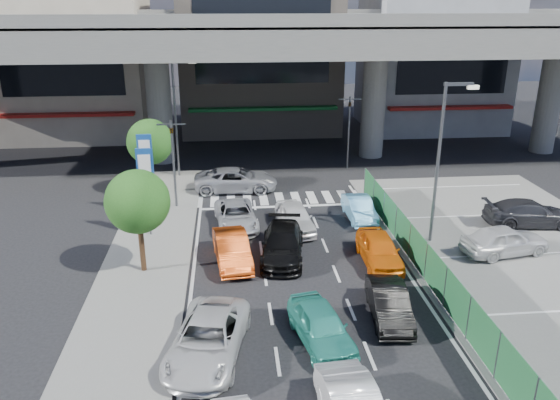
{
  "coord_description": "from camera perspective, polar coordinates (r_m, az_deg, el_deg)",
  "views": [
    {
      "loc": [
        -2.99,
        -18.42,
        11.6
      ],
      "look_at": [
        -0.62,
        6.4,
        2.36
      ],
      "focal_mm": 35.0,
      "sensor_mm": 36.0,
      "label": 1
    }
  ],
  "objects": [
    {
      "name": "street_lamp_left",
      "position": [
        37.21,
        -10.66,
        9.41
      ],
      "size": [
        1.65,
        0.22,
        8.0
      ],
      "color": "#595B60",
      "rests_on": "ground"
    },
    {
      "name": "taxi_orange_left",
      "position": [
        25.45,
        -5.03,
        -5.13
      ],
      "size": [
        1.93,
        4.33,
        1.38
      ],
      "primitive_type": "imported",
      "rotation": [
        0.0,
        0.0,
        0.12
      ],
      "color": "#E84D12",
      "rests_on": "ground"
    },
    {
      "name": "sidewalk_left",
      "position": [
        25.53,
        -14.0,
        -7.2
      ],
      "size": [
        4.0,
        30.0,
        0.12
      ],
      "primitive_type": "cube",
      "color": "slate",
      "rests_on": "ground"
    },
    {
      "name": "taxi_teal_mid",
      "position": [
        19.92,
        4.33,
        -12.97
      ],
      "size": [
        2.34,
        4.22,
        1.36
      ],
      "primitive_type": "imported",
      "rotation": [
        0.0,
        0.0,
        0.19
      ],
      "color": "teal",
      "rests_on": "ground"
    },
    {
      "name": "signboard_far",
      "position": [
        30.97,
        -13.83,
        3.73
      ],
      "size": [
        0.8,
        0.14,
        4.7
      ],
      "color": "#595B60",
      "rests_on": "ground"
    },
    {
      "name": "fence_run",
      "position": [
        23.67,
        15.83,
        -7.38
      ],
      "size": [
        0.16,
        22.0,
        1.8
      ],
      "primitive_type": null,
      "color": "#1E5A30",
      "rests_on": "ground"
    },
    {
      "name": "street_lamp_right",
      "position": [
        27.32,
        16.64,
        4.99
      ],
      "size": [
        1.65,
        0.22,
        8.0
      ],
      "color": "#595B60",
      "rests_on": "ground"
    },
    {
      "name": "parked_sedan_dgrey",
      "position": [
        32.26,
        24.59,
        -1.25
      ],
      "size": [
        4.93,
        2.38,
        1.38
      ],
      "primitive_type": "imported",
      "rotation": [
        0.0,
        0.0,
        1.48
      ],
      "color": "#29292E",
      "rests_on": "parking_lot"
    },
    {
      "name": "building_east",
      "position": [
        54.14,
        15.55,
        13.67
      ],
      "size": [
        12.0,
        10.9,
        12.0
      ],
      "color": "slate",
      "rests_on": "ground"
    },
    {
      "name": "expressway",
      "position": [
        40.63,
        -1.28,
        16.32
      ],
      "size": [
        64.0,
        14.0,
        10.75
      ],
      "color": "slate",
      "rests_on": "ground"
    },
    {
      "name": "sedan_white_mid_left",
      "position": [
        19.35,
        -7.55,
        -14.19
      ],
      "size": [
        3.25,
        5.33,
        1.38
      ],
      "primitive_type": "imported",
      "rotation": [
        0.0,
        0.0,
        -0.2
      ],
      "color": "silver",
      "rests_on": "ground"
    },
    {
      "name": "building_center",
      "position": [
        51.64,
        -2.21,
        15.75
      ],
      "size": [
        14.0,
        10.9,
        15.0
      ],
      "color": "gray",
      "rests_on": "ground"
    },
    {
      "name": "traffic_light_right",
      "position": [
        39.13,
        7.26,
        8.87
      ],
      "size": [
        1.6,
        1.24,
        5.2
      ],
      "color": "#595B60",
      "rests_on": "ground"
    },
    {
      "name": "tree_near",
      "position": [
        24.21,
        -14.66,
        -0.19
      ],
      "size": [
        2.8,
        2.8,
        4.8
      ],
      "color": "#382314",
      "rests_on": "ground"
    },
    {
      "name": "parked_sedan_white",
      "position": [
        28.17,
        22.42,
        -3.9
      ],
      "size": [
        4.43,
        2.4,
        1.43
      ],
      "primitive_type": "imported",
      "rotation": [
        0.0,
        0.0,
        1.75
      ],
      "color": "silver",
      "rests_on": "parking_lot"
    },
    {
      "name": "traffic_light_left",
      "position": [
        31.54,
        -11.2,
        5.88
      ],
      "size": [
        1.6,
        1.24,
        5.2
      ],
      "color": "#595B60",
      "rests_on": "ground"
    },
    {
      "name": "kei_truck_front_right",
      "position": [
        30.64,
        8.28,
        -0.89
      ],
      "size": [
        1.37,
        3.77,
        1.24
      ],
      "primitive_type": "imported",
      "rotation": [
        0.0,
        0.0,
        0.02
      ],
      "color": "#5BA6D3",
      "rests_on": "ground"
    },
    {
      "name": "wagon_silver_front_left",
      "position": [
        29.4,
        -4.6,
        -1.66
      ],
      "size": [
        2.5,
        4.67,
        1.25
      ],
      "primitive_type": "imported",
      "rotation": [
        0.0,
        0.0,
        0.1
      ],
      "color": "#A4A6AC",
      "rests_on": "ground"
    },
    {
      "name": "tree_far",
      "position": [
        34.27,
        -13.44,
        5.9
      ],
      "size": [
        2.8,
        2.8,
        4.8
      ],
      "color": "#382314",
      "rests_on": "ground"
    },
    {
      "name": "ground",
      "position": [
        21.97,
        3.26,
        -11.57
      ],
      "size": [
        120.0,
        120.0,
        0.0
      ],
      "primitive_type": "plane",
      "color": "black",
      "rests_on": "ground"
    },
    {
      "name": "sedan_white_front_mid",
      "position": [
        28.95,
        1.57,
        -1.82
      ],
      "size": [
        2.08,
        4.21,
        1.38
      ],
      "primitive_type": "imported",
      "rotation": [
        0.0,
        0.0,
        0.11
      ],
      "color": "silver",
      "rests_on": "ground"
    },
    {
      "name": "traffic_cone",
      "position": [
        27.43,
        14.29,
        -4.36
      ],
      "size": [
        0.4,
        0.4,
        0.75
      ],
      "primitive_type": "cone",
      "rotation": [
        0.0,
        0.0,
        0.02
      ],
      "color": "red",
      "rests_on": "parking_lot"
    },
    {
      "name": "sedan_black_mid",
      "position": [
        25.84,
        0.27,
        -4.64
      ],
      "size": [
        2.58,
        4.98,
        1.38
      ],
      "primitive_type": "imported",
      "rotation": [
        0.0,
        0.0,
        -0.14
      ],
      "color": "black",
      "rests_on": "ground"
    },
    {
      "name": "parking_lot",
      "position": [
        27.32,
        26.22,
        -6.99
      ],
      "size": [
        12.0,
        28.0,
        0.06
      ],
      "primitive_type": "cube",
      "color": "slate",
      "rests_on": "ground"
    },
    {
      "name": "taxi_orange_right",
      "position": [
        25.74,
        10.33,
        -5.1
      ],
      "size": [
        1.69,
        4.07,
        1.38
      ],
      "primitive_type": "imported",
      "rotation": [
        0.0,
        0.0,
        -0.01
      ],
      "color": "orange",
      "rests_on": "ground"
    },
    {
      "name": "building_west",
      "position": [
        52.29,
        -20.43,
        13.5
      ],
      "size": [
        12.0,
        10.9,
        13.0
      ],
      "color": "#9E927F",
      "rests_on": "ground"
    },
    {
      "name": "hatch_black_mid_right",
      "position": [
        21.63,
        11.33,
        -10.57
      ],
      "size": [
        1.71,
        3.95,
        1.26
      ],
      "primitive_type": "imported",
      "rotation": [
        0.0,
        0.0,
        -0.1
      ],
      "color": "black",
      "rests_on": "ground"
    },
    {
      "name": "signboard_near",
      "position": [
        28.08,
        -13.83,
        2.03
      ],
      "size": [
        0.8,
        0.14,
        4.7
      ],
      "color": "#595B60",
      "rests_on": "ground"
    },
    {
      "name": "crossing_wagon_silver",
      "position": [
        34.92,
        -4.61,
        2.12
      ],
      "size": [
        5.31,
        2.54,
        1.46
      ],
      "primitive_type": "imported",
      "rotation": [
        0.0,
        0.0,
        1.55
      ],
      "color": "#94959B",
      "rests_on": "ground"
    }
  ]
}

